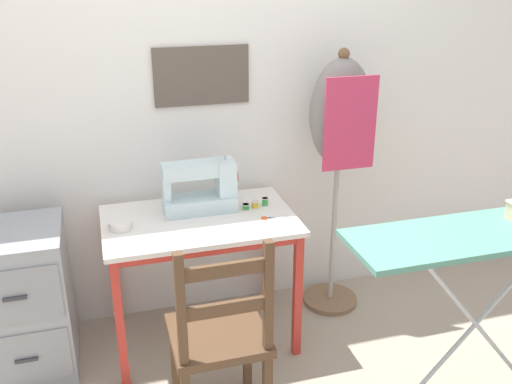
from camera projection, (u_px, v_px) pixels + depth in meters
name	position (u px, v px, depth m)	size (l,w,h in m)	color
ground_plane	(216.00, 373.00, 2.82)	(14.00, 14.00, 0.00)	tan
wall_back	(182.00, 90.00, 2.93)	(10.00, 0.07, 2.55)	silver
sewing_table	(200.00, 236.00, 2.84)	(0.95, 0.60, 0.71)	silver
sewing_machine	(203.00, 188.00, 2.86)	(0.38, 0.16, 0.29)	silver
fabric_bowl	(120.00, 225.00, 2.70)	(0.11, 0.11, 0.04)	silver
scissors	(270.00, 218.00, 2.82)	(0.13, 0.06, 0.01)	silver
thread_spool_near_machine	(246.00, 207.00, 2.91)	(0.04, 0.04, 0.03)	green
thread_spool_mid_table	(255.00, 205.00, 2.93)	(0.04, 0.04, 0.03)	yellow
thread_spool_far_edge	(265.00, 202.00, 2.96)	(0.04, 0.04, 0.04)	green
wooden_chair	(220.00, 338.00, 2.37)	(0.40, 0.38, 0.93)	#513823
filing_cabinet	(25.00, 301.00, 2.74)	(0.42, 0.48, 0.75)	#93999E
dress_form	(340.00, 127.00, 3.00)	(0.33, 0.32, 1.49)	#846647
ironing_board	(490.00, 240.00, 2.32)	(1.22, 0.35, 0.90)	#518E7A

